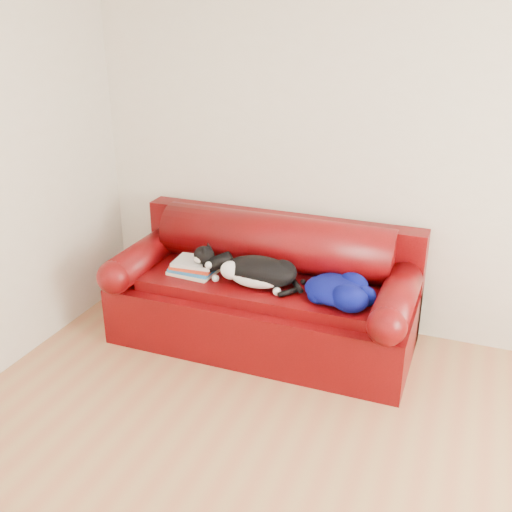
{
  "coord_description": "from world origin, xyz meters",
  "views": [
    {
      "loc": [
        0.56,
        -2.05,
        2.27
      ],
      "look_at": [
        -0.77,
        1.35,
        0.73
      ],
      "focal_mm": 42.0,
      "sensor_mm": 36.0,
      "label": 1
    }
  ],
  "objects_px": {
    "blanket": "(339,289)",
    "cat": "(258,272)",
    "book_stack": "(195,267)",
    "sofa_base": "(263,312)"
  },
  "relations": [
    {
      "from": "cat",
      "to": "blanket",
      "type": "height_order",
      "value": "cat"
    },
    {
      "from": "cat",
      "to": "blanket",
      "type": "distance_m",
      "value": 0.56
    },
    {
      "from": "book_stack",
      "to": "blanket",
      "type": "bearing_deg",
      "value": -1.46
    },
    {
      "from": "book_stack",
      "to": "blanket",
      "type": "distance_m",
      "value": 1.05
    },
    {
      "from": "blanket",
      "to": "cat",
      "type": "bearing_deg",
      "value": -179.5
    },
    {
      "from": "cat",
      "to": "blanket",
      "type": "bearing_deg",
      "value": -8.91
    },
    {
      "from": "sofa_base",
      "to": "book_stack",
      "type": "height_order",
      "value": "book_stack"
    },
    {
      "from": "book_stack",
      "to": "blanket",
      "type": "relative_size",
      "value": 0.6
    },
    {
      "from": "book_stack",
      "to": "cat",
      "type": "distance_m",
      "value": 0.5
    },
    {
      "from": "sofa_base",
      "to": "blanket",
      "type": "height_order",
      "value": "blanket"
    }
  ]
}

